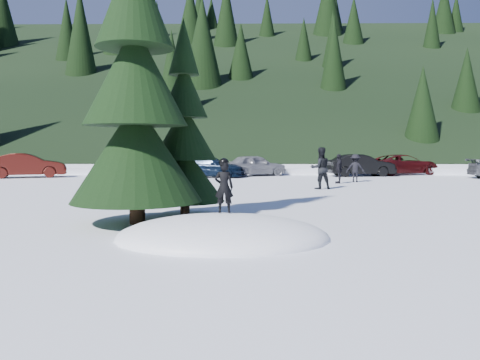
{
  "coord_description": "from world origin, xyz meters",
  "views": [
    {
      "loc": [
        0.47,
        -9.64,
        1.9
      ],
      "look_at": [
        0.34,
        1.67,
        1.1
      ],
      "focal_mm": 35.0,
      "sensor_mm": 36.0,
      "label": 1
    }
  ],
  "objects_px": {
    "spruce_tall": "(135,88)",
    "spruce_short": "(184,140)",
    "adult_0": "(320,168)",
    "adult_1": "(339,169)",
    "child_skier": "(224,187)",
    "car_2": "(138,165)",
    "car_5": "(360,165)",
    "car_6": "(403,165)",
    "car_4": "(255,165)",
    "adult_2": "(355,168)",
    "car_1": "(27,165)",
    "car_3": "(209,167)"
  },
  "relations": [
    {
      "from": "spruce_tall",
      "to": "spruce_short",
      "type": "xyz_separation_m",
      "value": [
        1.0,
        1.4,
        -1.22
      ]
    },
    {
      "from": "adult_0",
      "to": "adult_1",
      "type": "relative_size",
      "value": 1.23
    },
    {
      "from": "child_skier",
      "to": "car_2",
      "type": "relative_size",
      "value": 0.22
    },
    {
      "from": "adult_1",
      "to": "car_5",
      "type": "bearing_deg",
      "value": 168.38
    },
    {
      "from": "adult_1",
      "to": "car_6",
      "type": "bearing_deg",
      "value": 154.38
    },
    {
      "from": "child_skier",
      "to": "car_6",
      "type": "height_order",
      "value": "child_skier"
    },
    {
      "from": "spruce_short",
      "to": "spruce_tall",
      "type": "bearing_deg",
      "value": -125.54
    },
    {
      "from": "adult_1",
      "to": "car_4",
      "type": "distance_m",
      "value": 7.54
    },
    {
      "from": "adult_0",
      "to": "adult_2",
      "type": "bearing_deg",
      "value": -132.47
    },
    {
      "from": "adult_1",
      "to": "car_6",
      "type": "xyz_separation_m",
      "value": [
        5.88,
        7.67,
        -0.08
      ]
    },
    {
      "from": "car_4",
      "to": "car_6",
      "type": "distance_m",
      "value": 10.23
    },
    {
      "from": "car_1",
      "to": "spruce_tall",
      "type": "bearing_deg",
      "value": -168.32
    },
    {
      "from": "spruce_tall",
      "to": "adult_0",
      "type": "distance_m",
      "value": 11.61
    },
    {
      "from": "car_2",
      "to": "car_3",
      "type": "distance_m",
      "value": 4.76
    },
    {
      "from": "spruce_tall",
      "to": "car_3",
      "type": "bearing_deg",
      "value": 88.72
    },
    {
      "from": "spruce_tall",
      "to": "child_skier",
      "type": "relative_size",
      "value": 7.75
    },
    {
      "from": "adult_0",
      "to": "adult_2",
      "type": "distance_m",
      "value": 4.96
    },
    {
      "from": "car_5",
      "to": "car_6",
      "type": "xyz_separation_m",
      "value": [
        3.3,
        1.72,
        -0.02
      ]
    },
    {
      "from": "car_3",
      "to": "car_6",
      "type": "height_order",
      "value": "car_6"
    },
    {
      "from": "adult_0",
      "to": "car_1",
      "type": "distance_m",
      "value": 18.57
    },
    {
      "from": "car_6",
      "to": "car_1",
      "type": "bearing_deg",
      "value": 76.5
    },
    {
      "from": "adult_0",
      "to": "adult_1",
      "type": "xyz_separation_m",
      "value": [
        1.49,
        3.31,
        -0.18
      ]
    },
    {
      "from": "spruce_short",
      "to": "adult_1",
      "type": "distance_m",
      "value": 13.33
    },
    {
      "from": "child_skier",
      "to": "adult_2",
      "type": "distance_m",
      "value": 16.55
    },
    {
      "from": "child_skier",
      "to": "car_2",
      "type": "bearing_deg",
      "value": -72.04
    },
    {
      "from": "child_skier",
      "to": "car_2",
      "type": "distance_m",
      "value": 21.19
    },
    {
      "from": "spruce_short",
      "to": "car_4",
      "type": "bearing_deg",
      "value": 82.63
    },
    {
      "from": "spruce_short",
      "to": "adult_2",
      "type": "height_order",
      "value": "spruce_short"
    },
    {
      "from": "car_2",
      "to": "spruce_short",
      "type": "bearing_deg",
      "value": -167.4
    },
    {
      "from": "car_3",
      "to": "car_4",
      "type": "distance_m",
      "value": 3.17
    },
    {
      "from": "child_skier",
      "to": "car_6",
      "type": "distance_m",
      "value": 24.7
    },
    {
      "from": "adult_1",
      "to": "car_1",
      "type": "relative_size",
      "value": 0.34
    },
    {
      "from": "adult_0",
      "to": "car_5",
      "type": "distance_m",
      "value": 10.12
    },
    {
      "from": "adult_1",
      "to": "car_5",
      "type": "xyz_separation_m",
      "value": [
        2.58,
        5.95,
        -0.06
      ]
    },
    {
      "from": "adult_0",
      "to": "car_1",
      "type": "relative_size",
      "value": 0.41
    },
    {
      "from": "car_2",
      "to": "car_3",
      "type": "relative_size",
      "value": 1.14
    },
    {
      "from": "spruce_tall",
      "to": "car_6",
      "type": "relative_size",
      "value": 1.73
    },
    {
      "from": "adult_2",
      "to": "car_4",
      "type": "xyz_separation_m",
      "value": [
        -5.33,
        5.31,
        -0.05
      ]
    },
    {
      "from": "spruce_tall",
      "to": "car_2",
      "type": "height_order",
      "value": "spruce_tall"
    },
    {
      "from": "adult_1",
      "to": "car_3",
      "type": "bearing_deg",
      "value": -112.76
    },
    {
      "from": "adult_1",
      "to": "car_6",
      "type": "height_order",
      "value": "adult_1"
    },
    {
      "from": "spruce_short",
      "to": "child_skier",
      "type": "height_order",
      "value": "spruce_short"
    },
    {
      "from": "car_1",
      "to": "adult_0",
      "type": "bearing_deg",
      "value": -134.87
    },
    {
      "from": "spruce_tall",
      "to": "car_2",
      "type": "relative_size",
      "value": 1.68
    },
    {
      "from": "adult_0",
      "to": "car_5",
      "type": "xyz_separation_m",
      "value": [
        4.08,
        9.26,
        -0.23
      ]
    },
    {
      "from": "adult_1",
      "to": "child_skier",
      "type": "bearing_deg",
      "value": -8.57
    },
    {
      "from": "spruce_short",
      "to": "car_5",
      "type": "bearing_deg",
      "value": 62.41
    },
    {
      "from": "child_skier",
      "to": "car_1",
      "type": "bearing_deg",
      "value": -54.97
    },
    {
      "from": "spruce_tall",
      "to": "child_skier",
      "type": "distance_m",
      "value": 3.48
    },
    {
      "from": "car_2",
      "to": "car_1",
      "type": "bearing_deg",
      "value": 98.17
    }
  ]
}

